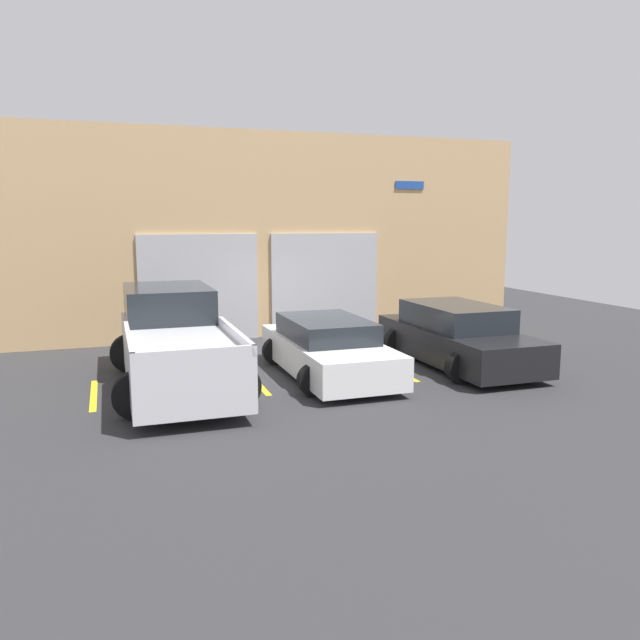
{
  "coord_description": "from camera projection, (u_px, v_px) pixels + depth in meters",
  "views": [
    {
      "loc": [
        -4.25,
        -13.66,
        3.22
      ],
      "look_at": [
        0.0,
        -1.19,
        1.1
      ],
      "focal_mm": 35.0,
      "sensor_mm": 36.0,
      "label": 1
    }
  ],
  "objects": [
    {
      "name": "parking_stripe_far_left",
      "position": [
        94.0,
        395.0,
        11.58
      ],
      "size": [
        0.12,
        2.2,
        0.01
      ],
      "primitive_type": "cube",
      "color": "gold",
      "rests_on": "ground"
    },
    {
      "name": "parking_stripe_right",
      "position": [
        514.0,
        359.0,
        14.52
      ],
      "size": [
        0.12,
        2.2,
        0.01
      ],
      "primitive_type": "cube",
      "color": "gold",
      "rests_on": "ground"
    },
    {
      "name": "ground_plane",
      "position": [
        304.0,
        359.0,
        14.63
      ],
      "size": [
        28.0,
        28.0,
        0.0
      ],
      "primitive_type": "plane",
      "color": "#2D2D30"
    },
    {
      "name": "sedan_side",
      "position": [
        457.0,
        337.0,
        13.96
      ],
      "size": [
        2.19,
        4.63,
        1.36
      ],
      "color": "black",
      "rests_on": "ground"
    },
    {
      "name": "sedan_white",
      "position": [
        327.0,
        349.0,
        12.98
      ],
      "size": [
        2.12,
        4.38,
        1.2
      ],
      "color": "white",
      "rests_on": "ground"
    },
    {
      "name": "parking_stripe_left",
      "position": [
        256.0,
        381.0,
        12.56
      ],
      "size": [
        0.12,
        2.2,
        0.01
      ],
      "primitive_type": "cube",
      "color": "gold",
      "rests_on": "ground"
    },
    {
      "name": "parking_stripe_centre",
      "position": [
        394.0,
        370.0,
        13.54
      ],
      "size": [
        0.12,
        2.2,
        0.01
      ],
      "primitive_type": "cube",
      "color": "gold",
      "rests_on": "ground"
    },
    {
      "name": "shophouse_building",
      "position": [
        268.0,
        237.0,
        17.27
      ],
      "size": [
        15.18,
        0.68,
        5.59
      ],
      "color": "tan",
      "rests_on": "ground"
    },
    {
      "name": "pickup_truck",
      "position": [
        175.0,
        342.0,
        12.24
      ],
      "size": [
        2.46,
        5.56,
        1.83
      ],
      "color": "silver",
      "rests_on": "ground"
    }
  ]
}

